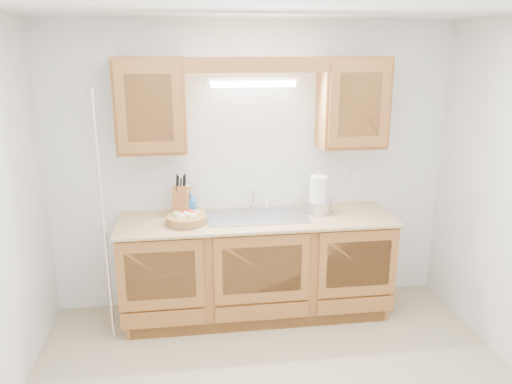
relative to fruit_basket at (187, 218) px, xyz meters
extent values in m
plane|color=white|center=(0.58, -1.11, 1.56)|extent=(3.50, 3.50, 0.00)
cube|color=silver|center=(0.58, 0.39, 0.31)|extent=(3.50, 0.02, 2.50)
cube|color=brown|center=(0.58, 0.09, -0.50)|extent=(2.20, 0.60, 0.86)
cube|color=tan|center=(0.58, 0.07, -0.06)|extent=(2.30, 0.63, 0.04)
cube|color=brown|center=(-0.25, 0.22, 0.88)|extent=(0.55, 0.33, 0.75)
cube|color=brown|center=(1.41, 0.22, 0.88)|extent=(0.55, 0.33, 0.75)
cube|color=brown|center=(0.58, 0.08, 1.20)|extent=(2.20, 0.05, 0.12)
cylinder|color=white|center=(0.58, 0.29, 1.04)|extent=(0.70, 0.05, 0.05)
cube|color=white|center=(0.58, 0.32, 1.07)|extent=(0.76, 0.06, 0.05)
cube|color=#9E9EA3|center=(0.58, 0.09, -0.04)|extent=(0.84, 0.46, 0.01)
cube|color=#9E9EA3|center=(0.37, 0.09, -0.12)|extent=(0.39, 0.40, 0.16)
cube|color=#9E9EA3|center=(0.79, 0.09, -0.12)|extent=(0.39, 0.40, 0.16)
cylinder|color=silver|center=(0.58, 0.29, -0.02)|extent=(0.06, 0.06, 0.04)
cylinder|color=silver|center=(0.58, 0.29, 0.06)|extent=(0.02, 0.02, 0.16)
cylinder|color=silver|center=(0.58, 0.24, 0.15)|extent=(0.02, 0.12, 0.02)
cylinder|color=white|center=(0.70, 0.29, 0.02)|extent=(0.03, 0.03, 0.12)
cylinder|color=silver|center=(-0.62, -0.18, 0.06)|extent=(0.03, 0.03, 2.00)
cube|color=white|center=(1.53, 0.38, 0.21)|extent=(0.08, 0.01, 0.12)
cylinder|color=#AB7D45|center=(0.00, 0.00, -0.01)|extent=(0.33, 0.33, 0.06)
sphere|color=#D8C67F|center=(-0.05, -0.04, 0.02)|extent=(0.08, 0.08, 0.08)
sphere|color=#D8C67F|center=(0.04, -0.05, 0.02)|extent=(0.08, 0.08, 0.08)
sphere|color=tan|center=(0.08, 0.03, 0.02)|extent=(0.07, 0.07, 0.07)
sphere|color=#B42714|center=(-0.02, 0.05, 0.02)|extent=(0.07, 0.07, 0.07)
sphere|color=#72A53F|center=(-0.09, 0.02, 0.02)|extent=(0.07, 0.07, 0.07)
sphere|color=#D8C67F|center=(0.00, -0.01, 0.02)|extent=(0.08, 0.08, 0.08)
sphere|color=#B42714|center=(0.03, 0.08, 0.02)|extent=(0.07, 0.07, 0.07)
cube|color=brown|center=(-0.04, 0.23, 0.08)|extent=(0.18, 0.23, 0.28)
cylinder|color=black|center=(-0.07, 0.21, 0.23)|extent=(0.02, 0.04, 0.10)
cylinder|color=black|center=(-0.04, 0.21, 0.23)|extent=(0.02, 0.04, 0.10)
cylinder|color=black|center=(0.00, 0.21, 0.23)|extent=(0.02, 0.04, 0.10)
cylinder|color=black|center=(-0.06, 0.25, 0.24)|extent=(0.02, 0.04, 0.10)
cylinder|color=black|center=(-0.02, 0.25, 0.24)|extent=(0.02, 0.04, 0.10)
cylinder|color=black|center=(-0.07, 0.28, 0.25)|extent=(0.02, 0.04, 0.10)
cylinder|color=black|center=(0.00, 0.28, 0.25)|extent=(0.02, 0.04, 0.10)
cylinder|color=orange|center=(0.00, 0.28, 0.07)|extent=(0.09, 0.09, 0.23)
cylinder|color=white|center=(0.00, 0.28, 0.19)|extent=(0.08, 0.08, 0.01)
imported|color=#2980D0|center=(0.04, 0.25, 0.05)|extent=(0.09, 0.09, 0.18)
cube|color=#CC333F|center=(0.04, 0.33, -0.04)|extent=(0.12, 0.09, 0.01)
cube|color=green|center=(0.04, 0.33, -0.03)|extent=(0.12, 0.09, 0.02)
cylinder|color=silver|center=(1.12, 0.14, -0.04)|extent=(0.18, 0.18, 0.01)
cylinder|color=silver|center=(1.12, 0.14, 0.14)|extent=(0.02, 0.02, 0.36)
cylinder|color=white|center=(1.12, 0.14, 0.12)|extent=(0.20, 0.20, 0.31)
sphere|color=silver|center=(1.12, 0.14, 0.32)|extent=(0.02, 0.02, 0.02)
cylinder|color=silver|center=(1.12, 0.15, 0.01)|extent=(0.29, 0.29, 0.10)
sphere|color=#B42714|center=(1.09, 0.15, 0.06)|extent=(0.07, 0.07, 0.07)
sphere|color=#B42714|center=(1.16, 0.17, 0.06)|extent=(0.07, 0.07, 0.07)
sphere|color=#B42714|center=(1.12, 0.12, 0.06)|extent=(0.07, 0.07, 0.07)
sphere|color=#B42714|center=(1.17, 0.13, 0.06)|extent=(0.07, 0.07, 0.07)
camera|label=1|loc=(0.03, -3.85, 1.32)|focal=35.00mm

